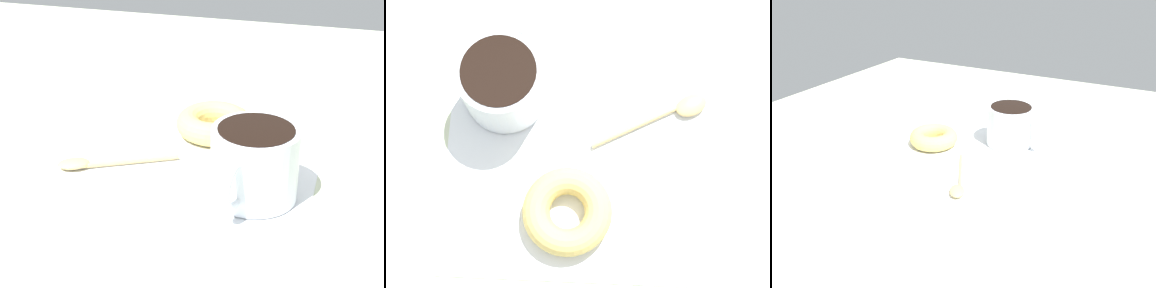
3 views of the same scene
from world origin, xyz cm
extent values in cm
cube|color=beige|center=(0.00, 0.00, -1.00)|extent=(120.00, 120.00, 2.00)
cube|color=white|center=(-2.73, 2.53, 0.15)|extent=(29.01, 29.01, 0.30)
cylinder|color=silver|center=(3.16, 10.72, 4.11)|extent=(8.99, 8.99, 7.62)
cylinder|color=black|center=(3.16, 10.72, 7.72)|extent=(7.79, 7.79, 0.60)
torus|color=silver|center=(7.96, 9.63, 4.11)|extent=(5.24, 2.03, 5.17)
torus|color=#E5C66B|center=(-9.90, 3.45, 1.75)|extent=(9.43, 9.43, 2.90)
ellipsoid|color=#D8B772|center=(2.47, -9.84, 0.75)|extent=(3.76, 4.29, 0.90)
cylinder|color=#D8B772|center=(-0.50, -3.93, 0.58)|extent=(5.44, 10.11, 0.56)
camera|label=1|loc=(59.88, 19.34, 35.78)|focal=60.00mm
camera|label=2|loc=(-19.81, 2.02, 68.27)|focal=60.00mm
camera|label=3|loc=(25.90, -52.79, 33.17)|focal=35.00mm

